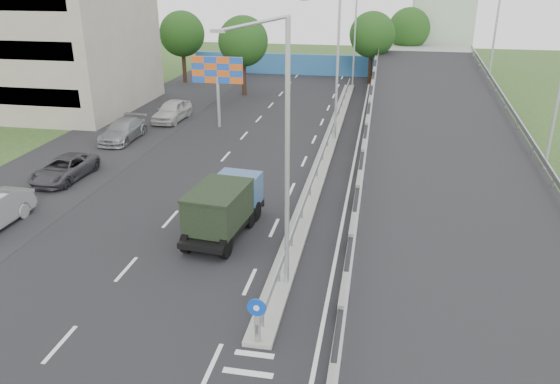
% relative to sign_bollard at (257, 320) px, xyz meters
% --- Properties ---
extents(road_surface, '(26.00, 90.00, 0.04)m').
position_rel_sign_bollard_xyz_m(road_surface, '(-3.00, 17.83, -1.03)').
color(road_surface, black).
rests_on(road_surface, ground).
extents(parking_strip, '(8.00, 90.00, 0.05)m').
position_rel_sign_bollard_xyz_m(parking_strip, '(-16.00, 17.83, -1.03)').
color(parking_strip, black).
rests_on(parking_strip, ground).
extents(median, '(1.00, 44.00, 0.20)m').
position_rel_sign_bollard_xyz_m(median, '(0.00, 21.83, -0.93)').
color(median, gray).
rests_on(median, ground).
extents(overpass_ramp, '(10.00, 50.00, 3.50)m').
position_rel_sign_bollard_xyz_m(overpass_ramp, '(7.50, 21.83, 0.72)').
color(overpass_ramp, gray).
rests_on(overpass_ramp, ground).
extents(median_guardrail, '(0.09, 44.00, 0.71)m').
position_rel_sign_bollard_xyz_m(median_guardrail, '(0.00, 21.83, -0.28)').
color(median_guardrail, gray).
rests_on(median_guardrail, median).
extents(sign_bollard, '(0.64, 0.23, 1.67)m').
position_rel_sign_bollard_xyz_m(sign_bollard, '(0.00, 0.00, 0.00)').
color(sign_bollard, black).
rests_on(sign_bollard, median).
extents(lamp_post_near, '(2.74, 0.18, 10.08)m').
position_rel_sign_bollard_xyz_m(lamp_post_near, '(0.11, 3.83, 4.77)').
color(lamp_post_near, '#B2B5B7').
rests_on(lamp_post_near, median).
extents(lamp_post_mid, '(2.74, 0.18, 10.08)m').
position_rel_sign_bollard_xyz_m(lamp_post_mid, '(0.11, 23.83, 4.77)').
color(lamp_post_mid, '#B2B5B7').
rests_on(lamp_post_mid, median).
extents(lamp_post_far, '(2.74, 0.18, 10.08)m').
position_rel_sign_bollard_xyz_m(lamp_post_far, '(0.11, 43.83, 4.77)').
color(lamp_post_far, '#B2B5B7').
rests_on(lamp_post_far, median).
extents(beige_building, '(24.00, 14.00, 12.00)m').
position_rel_sign_bollard_xyz_m(beige_building, '(-30.00, 29.83, 4.97)').
color(beige_building, gray).
rests_on(beige_building, ground).
extents(blue_wall, '(30.00, 0.50, 2.40)m').
position_rel_sign_bollard_xyz_m(blue_wall, '(-4.00, 49.83, 0.17)').
color(blue_wall, '#296796').
rests_on(blue_wall, ground).
extents(church, '(7.00, 7.00, 13.80)m').
position_rel_sign_bollard_xyz_m(church, '(10.00, 57.83, 4.28)').
color(church, '#B2CCAD').
rests_on(church, ground).
extents(billboard, '(4.00, 0.24, 5.50)m').
position_rel_sign_bollard_xyz_m(billboard, '(-9.00, 25.83, 3.15)').
color(billboard, '#B2B5B7').
rests_on(billboard, ground).
extents(tree_left_mid, '(4.80, 4.80, 7.60)m').
position_rel_sign_bollard_xyz_m(tree_left_mid, '(-10.00, 37.83, 4.14)').
color(tree_left_mid, black).
rests_on(tree_left_mid, ground).
extents(tree_median_far, '(4.80, 4.80, 7.60)m').
position_rel_sign_bollard_xyz_m(tree_median_far, '(2.00, 45.83, 4.14)').
color(tree_median_far, black).
rests_on(tree_median_far, ground).
extents(tree_left_far, '(4.80, 4.80, 7.60)m').
position_rel_sign_bollard_xyz_m(tree_left_far, '(-18.00, 42.83, 4.14)').
color(tree_left_far, black).
rests_on(tree_left_far, ground).
extents(tree_ramp_far, '(4.80, 4.80, 7.60)m').
position_rel_sign_bollard_xyz_m(tree_ramp_far, '(6.00, 52.83, 4.14)').
color(tree_ramp_far, black).
rests_on(tree_ramp_far, ground).
extents(dump_truck, '(2.68, 5.92, 2.53)m').
position_rel_sign_bollard_xyz_m(dump_truck, '(-3.38, 7.92, 0.37)').
color(dump_truck, black).
rests_on(dump_truck, ground).
extents(parked_car_c, '(2.44, 4.92, 1.34)m').
position_rel_sign_bollard_xyz_m(parked_car_c, '(-14.71, 13.02, -0.36)').
color(parked_car_c, '#36353B').
rests_on(parked_car_c, ground).
extents(parked_car_d, '(2.17, 5.14, 1.48)m').
position_rel_sign_bollard_xyz_m(parked_car_d, '(-14.89, 21.13, -0.29)').
color(parked_car_d, gray).
rests_on(parked_car_d, ground).
extents(parked_car_e, '(2.14, 4.96, 1.67)m').
position_rel_sign_bollard_xyz_m(parked_car_e, '(-13.39, 27.05, -0.20)').
color(parked_car_e, '#B0B1AC').
rests_on(parked_car_e, ground).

